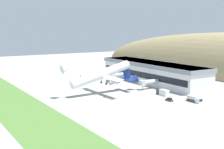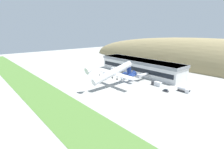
% 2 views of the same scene
% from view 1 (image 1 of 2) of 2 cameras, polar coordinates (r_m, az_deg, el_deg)
% --- Properties ---
extents(ground_plane, '(467.41, 467.41, 0.00)m').
position_cam_1_polar(ground_plane, '(168.91, -4.94, -3.18)').
color(ground_plane, '#9E9E99').
extents(grass_strip_foreground, '(420.67, 23.63, 0.08)m').
position_cam_1_polar(grass_strip_foreground, '(155.47, -18.05, -4.60)').
color(grass_strip_foreground, '#4C7533').
rests_on(grass_strip_foreground, ground_plane).
extents(terminal_building, '(84.74, 19.82, 12.80)m').
position_cam_1_polar(terminal_building, '(197.88, 7.30, 0.65)').
color(terminal_building, silver).
rests_on(terminal_building, ground_plane).
extents(jetway_0, '(3.38, 11.81, 5.43)m').
position_cam_1_polar(jetway_0, '(201.42, 0.97, -0.08)').
color(jetway_0, silver).
rests_on(jetway_0, ground_plane).
extents(jetway_1, '(3.38, 12.30, 5.43)m').
position_cam_1_polar(jetway_1, '(175.79, 6.54, -1.41)').
color(jetway_1, silver).
rests_on(jetway_1, ground_plane).
extents(cargo_airplane, '(32.65, 45.08, 15.23)m').
position_cam_1_polar(cargo_airplane, '(161.33, -1.74, -0.05)').
color(cargo_airplane, silver).
extents(service_car_0, '(3.70, 1.79, 1.63)m').
position_cam_1_polar(service_car_0, '(194.58, -0.71, -1.38)').
color(service_car_0, silver).
rests_on(service_car_0, ground_plane).
extents(service_car_1, '(4.16, 1.95, 1.44)m').
position_cam_1_polar(service_car_1, '(191.17, 1.12, -1.58)').
color(service_car_1, silver).
rests_on(service_car_1, ground_plane).
extents(service_car_2, '(3.89, 1.69, 1.59)m').
position_cam_1_polar(service_car_2, '(149.80, 10.42, -4.56)').
color(service_car_2, '#333338').
rests_on(service_car_2, ground_plane).
extents(fuel_truck, '(7.71, 2.63, 3.09)m').
position_cam_1_polar(fuel_truck, '(161.90, 9.26, -3.24)').
color(fuel_truck, '#333338').
rests_on(fuel_truck, ground_plane).
extents(box_truck, '(8.02, 2.31, 3.08)m').
position_cam_1_polar(box_truck, '(149.90, 14.79, -4.39)').
color(box_truck, silver).
rests_on(box_truck, ground_plane).
extents(traffic_cone_0, '(0.52, 0.52, 0.58)m').
position_cam_1_polar(traffic_cone_0, '(187.87, -4.90, -1.89)').
color(traffic_cone_0, orange).
rests_on(traffic_cone_0, ground_plane).
extents(traffic_cone_1, '(0.52, 0.52, 0.58)m').
position_cam_1_polar(traffic_cone_1, '(195.95, -4.05, -1.44)').
color(traffic_cone_1, orange).
rests_on(traffic_cone_1, ground_plane).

